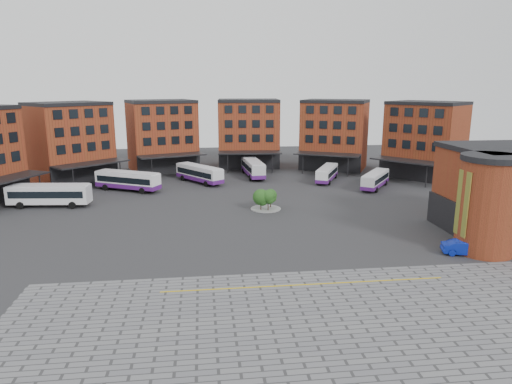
{
  "coord_description": "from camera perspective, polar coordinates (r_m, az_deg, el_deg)",
  "views": [
    {
      "loc": [
        -6.98,
        -51.5,
        17.72
      ],
      "look_at": [
        -0.13,
        6.13,
        4.0
      ],
      "focal_mm": 32.0,
      "sensor_mm": 36.0,
      "label": 1
    }
  ],
  "objects": [
    {
      "name": "bus_f",
      "position": [
        82.29,
        14.68,
        1.52
      ],
      "size": [
        7.8,
        9.49,
        2.83
      ],
      "rotation": [
        0.0,
        0.0,
        -0.63
      ],
      "color": "silver",
      "rests_on": "ground"
    },
    {
      "name": "blue_car",
      "position": [
        53.67,
        24.67,
        -6.36
      ],
      "size": [
        5.02,
        2.94,
        1.56
      ],
      "primitive_type": "imported",
      "rotation": [
        0.0,
        0.0,
        1.28
      ],
      "color": "#0C1F9D",
      "rests_on": "ground"
    },
    {
      "name": "paving_zone",
      "position": [
        35.56,
        9.19,
        -16.76
      ],
      "size": [
        50.0,
        22.0,
        0.02
      ],
      "primitive_type": "cube",
      "color": "slate",
      "rests_on": "ground"
    },
    {
      "name": "ground",
      "position": [
        54.91,
        0.89,
        -5.53
      ],
      "size": [
        160.0,
        160.0,
        0.0
      ],
      "primitive_type": "plane",
      "color": "#28282B",
      "rests_on": "ground"
    },
    {
      "name": "east_building",
      "position": [
        61.43,
        28.93,
        -0.05
      ],
      "size": [
        17.4,
        15.4,
        10.6
      ],
      "color": "brown",
      "rests_on": "ground"
    },
    {
      "name": "bus_c",
      "position": [
        84.76,
        -7.1,
        2.31
      ],
      "size": [
        8.82,
        10.55,
        3.17
      ],
      "rotation": [
        0.0,
        0.0,
        0.64
      ],
      "color": "white",
      "rests_on": "ground"
    },
    {
      "name": "tree_island",
      "position": [
        65.66,
        1.2,
        -0.75
      ],
      "size": [
        4.4,
        4.4,
        3.14
      ],
      "color": "gray",
      "rests_on": "ground"
    },
    {
      "name": "bus_e",
      "position": [
        86.38,
        8.87,
        2.32
      ],
      "size": [
        6.48,
        9.84,
        2.78
      ],
      "rotation": [
        0.0,
        0.0,
        -0.47
      ],
      "color": "white",
      "rests_on": "ground"
    },
    {
      "name": "bus_d",
      "position": [
        89.66,
        -0.37,
        3.05
      ],
      "size": [
        3.61,
        11.8,
        3.27
      ],
      "rotation": [
        0.0,
        0.0,
        0.08
      ],
      "color": "silver",
      "rests_on": "ground"
    },
    {
      "name": "yellow_line",
      "position": [
        42.42,
        6.2,
        -11.43
      ],
      "size": [
        26.0,
        0.15,
        0.02
      ],
      "primitive_type": "cube",
      "color": "gold",
      "rests_on": "paving_zone"
    },
    {
      "name": "bus_a",
      "position": [
        74.03,
        -24.45,
        -0.19
      ],
      "size": [
        12.02,
        3.87,
        3.34
      ],
      "rotation": [
        0.0,
        0.0,
        1.47
      ],
      "color": "silver",
      "rests_on": "ground"
    },
    {
      "name": "bus_b",
      "position": [
        80.7,
        -15.74,
        1.4
      ],
      "size": [
        11.55,
        7.81,
        3.28
      ],
      "rotation": [
        0.0,
        0.0,
        1.08
      ],
      "color": "white",
      "rests_on": "ground"
    },
    {
      "name": "main_building",
      "position": [
        90.38,
        -5.37,
        6.57
      ],
      "size": [
        94.14,
        42.48,
        14.6
      ],
      "color": "brown",
      "rests_on": "ground"
    }
  ]
}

